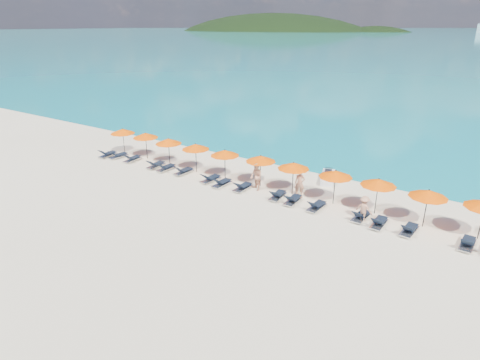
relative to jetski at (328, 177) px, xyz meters
The scene contains 33 objects.
ground 9.59m from the jetski, 113.03° to the right, with size 1400.00×1400.00×0.00m, color beige.
headland_main 613.10m from the jetski, 119.76° to the left, with size 374.00×242.00×126.50m.
headland_small 573.31m from the jetski, 105.59° to the left, with size 162.00×126.00×85.50m.
jetski is the anchor object (origin of this frame).
beachgoer_a 3.69m from the jetski, 98.46° to the right, with size 0.68×0.44×1.86m, color tan.
beachgoer_b 5.50m from the jetski, 129.89° to the right, with size 0.93×0.54×1.92m, color tan.
beachgoer_c 6.25m from the jetski, 49.29° to the right, with size 0.99×0.46×1.54m, color tan.
umbrella_0 17.84m from the jetski, 168.63° to the right, with size 2.10×2.10×2.28m.
umbrella_1 15.24m from the jetski, 167.04° to the right, with size 2.10×2.10×2.28m.
umbrella_2 12.60m from the jetski, 162.93° to the right, with size 2.10×2.10×2.28m.
umbrella_3 10.03m from the jetski, 158.36° to the right, with size 2.10×2.10×2.28m.
umbrella_4 7.63m from the jetski, 150.27° to the right, with size 2.10×2.10×2.28m.
umbrella_5 5.26m from the jetski, 136.95° to the right, with size 2.10×2.10×2.28m.
umbrella_6 4.02m from the jetski, 107.52° to the right, with size 2.10×2.10×2.28m.
umbrella_7 4.19m from the jetski, 62.93° to the right, with size 2.10×2.10×2.28m.
umbrella_8 5.77m from the jetski, 37.89° to the right, with size 2.10×2.10×2.28m.
umbrella_9 8.14m from the jetski, 26.79° to the right, with size 2.10×2.10×2.28m.
lounger_0 18.60m from the jetski, 164.61° to the right, with size 0.77×1.75×0.66m.
lounger_1 17.54m from the jetski, 164.55° to the right, with size 0.75×1.74×0.66m.
lounger_2 15.92m from the jetski, 163.10° to the right, with size 0.76×1.75×0.66m.
lounger_3 13.36m from the jetski, 159.55° to the right, with size 0.71×1.73×0.66m.
lounger_4 12.31m from the jetski, 157.38° to the right, with size 0.64×1.71×0.66m.
lounger_5 10.74m from the jetski, 154.77° to the right, with size 0.71×1.73×0.66m.
lounger_6 8.48m from the jetski, 146.27° to the right, with size 0.75×1.74×0.66m.
lounger_7 7.68m from the jetski, 139.99° to the right, with size 0.69×1.73×0.66m.
lounger_8 6.37m from the jetski, 131.86° to the right, with size 0.65×1.71×0.66m.
lounger_9 4.94m from the jetski, 108.48° to the right, with size 0.75×1.74×0.66m.
lounger_10 4.79m from the jetski, 94.95° to the right, with size 0.66×1.71×0.66m.
lounger_11 4.97m from the jetski, 75.79° to the right, with size 0.73×1.74×0.66m.
lounger_12 6.09m from the jetski, 49.93° to the right, with size 0.77×1.75×0.66m.
lounger_13 7.03m from the jetski, 44.36° to the right, with size 0.65×1.71×0.66m.
lounger_14 8.21m from the jetski, 36.13° to the right, with size 0.76×1.75×0.66m.
lounger_15 10.56m from the jetski, 26.67° to the right, with size 0.71×1.73×0.66m.
Camera 1 is at (13.33, -17.17, 10.67)m, focal length 30.00 mm.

